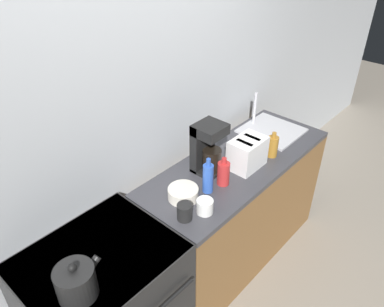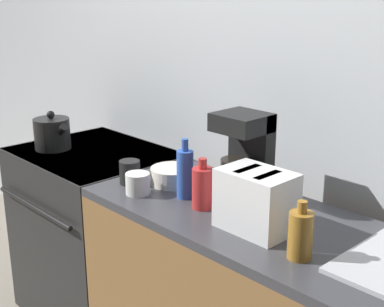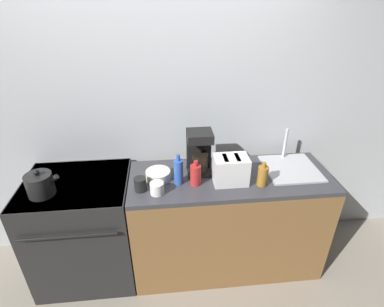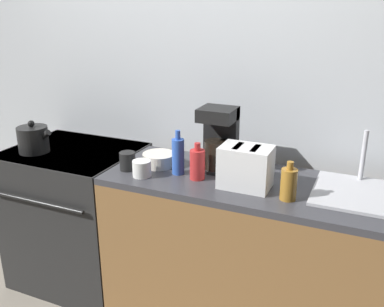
{
  "view_description": "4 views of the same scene",
  "coord_description": "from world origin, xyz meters",
  "px_view_note": "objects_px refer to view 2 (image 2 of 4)",
  "views": [
    {
      "loc": [
        -1.28,
        -0.91,
        2.45
      ],
      "look_at": [
        0.16,
        0.38,
        1.16
      ],
      "focal_mm": 35.0,
      "sensor_mm": 36.0,
      "label": 1
    },
    {
      "loc": [
        1.63,
        -1.11,
        1.74
      ],
      "look_at": [
        0.13,
        0.31,
        1.1
      ],
      "focal_mm": 50.0,
      "sensor_mm": 36.0,
      "label": 2
    },
    {
      "loc": [
        0.06,
        -1.62,
        2.24
      ],
      "look_at": [
        0.27,
        0.38,
        1.11
      ],
      "focal_mm": 28.0,
      "sensor_mm": 36.0,
      "label": 3
    },
    {
      "loc": [
        1.1,
        -1.71,
        1.82
      ],
      "look_at": [
        0.21,
        0.31,
        1.04
      ],
      "focal_mm": 40.0,
      "sensor_mm": 36.0,
      "label": 4
    }
  ],
  "objects_px": {
    "stove": "(98,232)",
    "bowl": "(173,176)",
    "bottle_red": "(202,187)",
    "bottle_amber": "(300,234)",
    "cup_black": "(130,172)",
    "cup_white": "(138,184)",
    "coffee_maker": "(244,156)",
    "bottle_blue": "(185,173)",
    "toaster": "(256,201)",
    "kettle": "(52,133)"
  },
  "relations": [
    {
      "from": "stove",
      "to": "bowl",
      "type": "xyz_separation_m",
      "value": [
        0.64,
        -0.02,
        0.49
      ]
    },
    {
      "from": "bottle_red",
      "to": "bowl",
      "type": "distance_m",
      "value": 0.29
    },
    {
      "from": "bottle_amber",
      "to": "cup_black",
      "type": "height_order",
      "value": "bottle_amber"
    },
    {
      "from": "stove",
      "to": "cup_white",
      "type": "bearing_deg",
      "value": -17.46
    },
    {
      "from": "coffee_maker",
      "to": "bottle_blue",
      "type": "bearing_deg",
      "value": -138.22
    },
    {
      "from": "bottle_blue",
      "to": "bottle_red",
      "type": "height_order",
      "value": "bottle_blue"
    },
    {
      "from": "toaster",
      "to": "bottle_amber",
      "type": "height_order",
      "value": "toaster"
    },
    {
      "from": "kettle",
      "to": "bottle_amber",
      "type": "bearing_deg",
      "value": -1.68
    },
    {
      "from": "kettle",
      "to": "bowl",
      "type": "relative_size",
      "value": 1.24
    },
    {
      "from": "bottle_blue",
      "to": "cup_white",
      "type": "relative_size",
      "value": 2.45
    },
    {
      "from": "cup_white",
      "to": "bottle_red",
      "type": "bearing_deg",
      "value": 17.12
    },
    {
      "from": "cup_black",
      "to": "cup_white",
      "type": "bearing_deg",
      "value": -22.84
    },
    {
      "from": "coffee_maker",
      "to": "bowl",
      "type": "height_order",
      "value": "coffee_maker"
    },
    {
      "from": "kettle",
      "to": "toaster",
      "type": "xyz_separation_m",
      "value": [
        1.36,
        0.01,
        0.02
      ]
    },
    {
      "from": "stove",
      "to": "coffee_maker",
      "type": "relative_size",
      "value": 2.65
    },
    {
      "from": "kettle",
      "to": "cup_black",
      "type": "distance_m",
      "value": 0.7
    },
    {
      "from": "stove",
      "to": "bottle_amber",
      "type": "xyz_separation_m",
      "value": [
        1.4,
        -0.17,
        0.54
      ]
    },
    {
      "from": "toaster",
      "to": "coffee_maker",
      "type": "bearing_deg",
      "value": 140.05
    },
    {
      "from": "bottle_red",
      "to": "cup_white",
      "type": "relative_size",
      "value": 1.99
    },
    {
      "from": "bottle_red",
      "to": "coffee_maker",
      "type": "bearing_deg",
      "value": 74.69
    },
    {
      "from": "stove",
      "to": "toaster",
      "type": "distance_m",
      "value": 1.31
    },
    {
      "from": "stove",
      "to": "coffee_maker",
      "type": "height_order",
      "value": "coffee_maker"
    },
    {
      "from": "coffee_maker",
      "to": "cup_white",
      "type": "height_order",
      "value": "coffee_maker"
    },
    {
      "from": "bottle_amber",
      "to": "cup_black",
      "type": "bearing_deg",
      "value": 178.58
    },
    {
      "from": "stove",
      "to": "bottle_red",
      "type": "xyz_separation_m",
      "value": [
        0.91,
        -0.11,
        0.54
      ]
    },
    {
      "from": "coffee_maker",
      "to": "bottle_red",
      "type": "distance_m",
      "value": 0.21
    },
    {
      "from": "bottle_amber",
      "to": "cup_white",
      "type": "bearing_deg",
      "value": -177.92
    },
    {
      "from": "stove",
      "to": "coffee_maker",
      "type": "distance_m",
      "value": 1.16
    },
    {
      "from": "stove",
      "to": "bottle_red",
      "type": "bearing_deg",
      "value": -6.81
    },
    {
      "from": "stove",
      "to": "bowl",
      "type": "height_order",
      "value": "bowl"
    },
    {
      "from": "bottle_blue",
      "to": "bottle_red",
      "type": "relative_size",
      "value": 1.23
    },
    {
      "from": "coffee_maker",
      "to": "bottle_blue",
      "type": "distance_m",
      "value": 0.24
    },
    {
      "from": "kettle",
      "to": "bottle_amber",
      "type": "distance_m",
      "value": 1.59
    },
    {
      "from": "bottle_red",
      "to": "bottle_blue",
      "type": "bearing_deg",
      "value": 168.59
    },
    {
      "from": "cup_white",
      "to": "toaster",
      "type": "bearing_deg",
      "value": 9.25
    },
    {
      "from": "bottle_red",
      "to": "cup_white",
      "type": "bearing_deg",
      "value": -162.88
    },
    {
      "from": "cup_white",
      "to": "bowl",
      "type": "xyz_separation_m",
      "value": [
        0.01,
        0.18,
        -0.01
      ]
    },
    {
      "from": "cup_black",
      "to": "bowl",
      "type": "height_order",
      "value": "cup_black"
    },
    {
      "from": "bottle_blue",
      "to": "bottle_amber",
      "type": "relative_size",
      "value": 1.28
    },
    {
      "from": "cup_black",
      "to": "bottle_amber",
      "type": "bearing_deg",
      "value": -1.42
    },
    {
      "from": "stove",
      "to": "cup_black",
      "type": "bearing_deg",
      "value": -16.13
    },
    {
      "from": "toaster",
      "to": "cup_white",
      "type": "height_order",
      "value": "toaster"
    },
    {
      "from": "bottle_red",
      "to": "kettle",
      "type": "bearing_deg",
      "value": -179.32
    },
    {
      "from": "coffee_maker",
      "to": "stove",
      "type": "bearing_deg",
      "value": -175.8
    },
    {
      "from": "bottle_blue",
      "to": "cup_black",
      "type": "relative_size",
      "value": 2.4
    },
    {
      "from": "kettle",
      "to": "bottle_blue",
      "type": "bearing_deg",
      "value": 2.23
    },
    {
      "from": "bowl",
      "to": "cup_white",
      "type": "bearing_deg",
      "value": -93.66
    },
    {
      "from": "bowl",
      "to": "stove",
      "type": "bearing_deg",
      "value": 178.58
    },
    {
      "from": "cup_white",
      "to": "bowl",
      "type": "relative_size",
      "value": 0.53
    },
    {
      "from": "kettle",
      "to": "toaster",
      "type": "height_order",
      "value": "toaster"
    }
  ]
}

